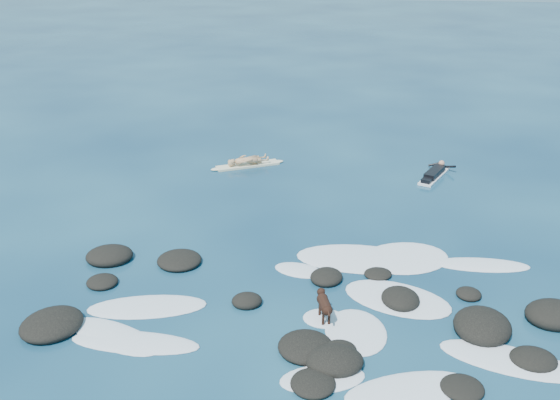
# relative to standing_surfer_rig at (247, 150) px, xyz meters

# --- Properties ---
(ground) EXTENTS (160.00, 160.00, 0.00)m
(ground) POSITION_rel_standing_surfer_rig_xyz_m (2.74, -9.42, -0.71)
(ground) COLOR #0A2642
(ground) RESTS_ON ground
(reef_rocks) EXTENTS (15.42, 7.43, 0.61)m
(reef_rocks) POSITION_rel_standing_surfer_rig_xyz_m (3.09, -11.00, -0.60)
(reef_rocks) COLOR black
(reef_rocks) RESTS_ON ground
(breaking_foam) EXTENTS (12.50, 8.45, 0.12)m
(breaking_foam) POSITION_rel_standing_surfer_rig_xyz_m (4.36, -10.02, -0.70)
(breaking_foam) COLOR white
(breaking_foam) RESTS_ON ground
(standing_surfer_rig) EXTENTS (2.95, 1.74, 1.81)m
(standing_surfer_rig) POSITION_rel_standing_surfer_rig_xyz_m (0.00, 0.00, 0.00)
(standing_surfer_rig) COLOR #EFE8BF
(standing_surfer_rig) RESTS_ON ground
(paddling_surfer_rig) EXTENTS (1.64, 2.54, 0.45)m
(paddling_surfer_rig) POSITION_rel_standing_surfer_rig_xyz_m (7.65, -0.24, -0.56)
(paddling_surfer_rig) COLOR white
(paddling_surfer_rig) RESTS_ON ground
(dog) EXTENTS (0.50, 1.13, 0.73)m
(dog) POSITION_rel_standing_surfer_rig_xyz_m (3.91, -10.82, -0.23)
(dog) COLOR black
(dog) RESTS_ON ground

